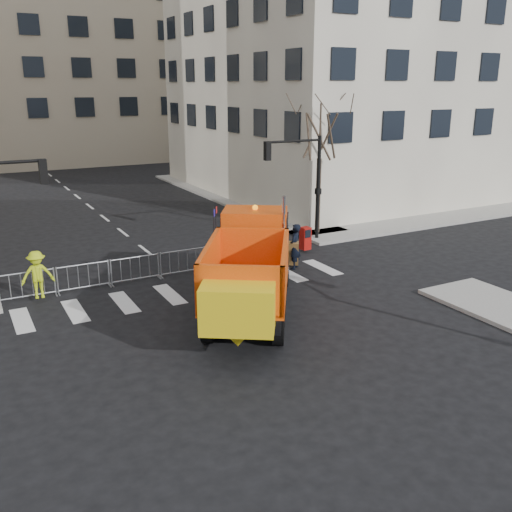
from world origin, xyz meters
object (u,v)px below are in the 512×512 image
worker (37,275)px  plow_truck (250,266)px  cop_b (282,244)px  cop_c (254,254)px  newspaper_box (305,238)px  cop_a (295,246)px

worker → plow_truck: bearing=-33.4°
cop_b → cop_c: size_ratio=0.96×
plow_truck → cop_b: 6.04m
worker → newspaper_box: 12.42m
cop_c → cop_b: bearing=152.9°
plow_truck → cop_a: 5.56m
cop_a → cop_c: (-2.08, -0.12, -0.03)m
newspaper_box → cop_b: bearing=-157.3°
plow_truck → cop_b: (3.98, 4.46, -0.82)m
worker → cop_c: bearing=-5.2°
plow_truck → cop_c: 4.16m
plow_truck → cop_a: bearing=-15.8°
cop_a → cop_c: size_ratio=1.03×
plow_truck → cop_a: plow_truck is taller
plow_truck → cop_c: (2.06, 3.52, -0.79)m
newspaper_box → plow_truck: bearing=-143.4°
cop_a → worker: size_ratio=1.11×
cop_b → cop_c: (-1.92, -0.94, 0.04)m
cop_c → newspaper_box: size_ratio=1.78×
newspaper_box → cop_a: bearing=-139.8°
worker → cop_b: bearing=1.5°
cop_a → worker: 10.63m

